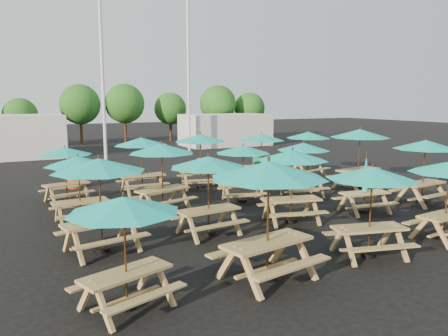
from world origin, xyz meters
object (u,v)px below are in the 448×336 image
picnic_unit_0 (124,211)px  picnic_unit_1 (99,170)px  picnic_unit_2 (78,164)px  picnic_unit_15 (261,140)px  waste_bin_3 (258,163)px  picnic_unit_13 (365,187)px  picnic_unit_17 (425,148)px  picnic_unit_18 (360,136)px  picnic_unit_8 (372,178)px  picnic_unit_9 (292,159)px  waste_bin_1 (80,176)px  picnic_unit_3 (65,154)px  waste_bin_2 (203,167)px  picnic_unit_11 (200,141)px  picnic_unit_6 (162,152)px  picnic_unit_4 (269,176)px  picnic_unit_14 (303,149)px  picnic_unit_19 (308,137)px  waste_bin_0 (74,178)px  picnic_unit_5 (208,166)px  picnic_unit_7 (141,144)px  picnic_unit_10 (243,152)px

picnic_unit_0 → picnic_unit_1: size_ratio=0.96×
picnic_unit_2 → picnic_unit_15: bearing=17.8°
picnic_unit_0 → waste_bin_3: size_ratio=3.01×
picnic_unit_13 → waste_bin_3: (1.43, 9.25, -0.44)m
picnic_unit_0 → picnic_unit_17: 12.16m
picnic_unit_17 → picnic_unit_18: picnic_unit_18 is taller
picnic_unit_8 → picnic_unit_9: bearing=102.7°
waste_bin_1 → picnic_unit_13: bearing=-50.0°
picnic_unit_3 → picnic_unit_0: bearing=-105.3°
waste_bin_2 → waste_bin_3: 3.23m
picnic_unit_11 → picnic_unit_6: bearing=-121.0°
picnic_unit_2 → picnic_unit_1: bearing=-92.7°
picnic_unit_4 → waste_bin_1: 12.73m
picnic_unit_14 → picnic_unit_17: size_ratio=0.98×
picnic_unit_6 → picnic_unit_18: picnic_unit_18 is taller
picnic_unit_19 → picnic_unit_13: bearing=-126.8°
picnic_unit_17 → waste_bin_0: (-10.93, 8.78, -1.63)m
picnic_unit_4 → picnic_unit_18: (8.65, 6.38, 0.02)m
picnic_unit_3 → picnic_unit_5: (3.00, -6.09, 0.16)m
picnic_unit_3 → waste_bin_1: 3.43m
waste_bin_0 → picnic_unit_6: bearing=-68.8°
picnic_unit_11 → picnic_unit_13: (3.19, -6.36, -1.18)m
picnic_unit_1 → picnic_unit_5: picnic_unit_1 is taller
picnic_unit_13 → waste_bin_2: bearing=107.6°
picnic_unit_5 → picnic_unit_6: picnic_unit_6 is taller
picnic_unit_4 → picnic_unit_8: bearing=-9.5°
waste_bin_0 → waste_bin_2: size_ratio=1.00×
picnic_unit_6 → waste_bin_1: (-1.81, 5.94, -1.60)m
picnic_unit_6 → picnic_unit_11: bearing=31.4°
picnic_unit_7 → picnic_unit_10: bearing=-48.6°
picnic_unit_15 → picnic_unit_13: bearing=-77.5°
picnic_unit_19 → waste_bin_2: (-4.39, 2.82, -1.53)m
picnic_unit_19 → waste_bin_2: size_ratio=3.11×
picnic_unit_18 → picnic_unit_13: bearing=-138.9°
picnic_unit_18 → picnic_unit_8: bearing=-140.1°
picnic_unit_4 → picnic_unit_18: bearing=26.0°
waste_bin_2 → picnic_unit_15: bearing=-59.3°
picnic_unit_10 → picnic_unit_11: (-0.32, 3.12, 0.19)m
picnic_unit_7 → picnic_unit_0: bearing=-108.6°
picnic_unit_19 → picnic_unit_5: bearing=-157.7°
waste_bin_2 → picnic_unit_0: bearing=-119.6°
picnic_unit_14 → waste_bin_2: picnic_unit_14 is taller
picnic_unit_10 → picnic_unit_4: bearing=-100.1°
picnic_unit_6 → picnic_unit_15: bearing=11.6°
picnic_unit_10 → waste_bin_2: bearing=95.2°
picnic_unit_6 → picnic_unit_14: picnic_unit_6 is taller
picnic_unit_7 → picnic_unit_14: 6.44m
picnic_unit_4 → picnic_unit_19: bearing=38.2°
picnic_unit_7 → waste_bin_0: picnic_unit_7 is taller
picnic_unit_5 → waste_bin_3: bearing=45.9°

